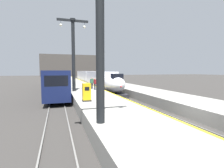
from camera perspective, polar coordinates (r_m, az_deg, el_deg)
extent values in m
plane|color=#33302D|center=(13.03, 21.43, -12.63)|extent=(260.00, 260.00, 0.00)
cube|color=gray|center=(34.68, -11.52, -0.90)|extent=(4.80, 110.00, 1.05)
cube|color=gray|center=(36.50, 1.21, -0.54)|extent=(4.80, 110.00, 1.05)
cube|color=yellow|center=(34.97, -7.82, 0.06)|extent=(0.20, 107.80, 0.01)
cube|color=slate|center=(37.94, -7.04, -1.08)|extent=(0.08, 110.00, 0.12)
cube|color=slate|center=(38.25, -4.83, -1.02)|extent=(0.08, 110.00, 0.12)
cube|color=slate|center=(37.24, -19.36, -1.42)|extent=(0.08, 110.00, 0.12)
cube|color=slate|center=(37.24, -17.05, -1.36)|extent=(0.08, 110.00, 0.12)
ellipsoid|color=silver|center=(24.97, 0.62, 0.09)|extent=(2.78, 6.07, 2.56)
cube|color=#28282D|center=(24.85, 0.85, -3.54)|extent=(2.46, 5.16, 0.55)
cube|color=black|center=(23.62, 1.70, 2.43)|extent=(1.59, 1.00, 0.90)
sphere|color=#F24C4C|center=(22.21, 3.08, -0.86)|extent=(0.28, 0.28, 0.28)
cube|color=silver|center=(33.41, -4.26, 1.64)|extent=(2.90, 14.00, 3.05)
cube|color=black|center=(33.07, -6.66, 2.54)|extent=(0.04, 11.90, 0.80)
cube|color=black|center=(33.75, -1.92, 2.61)|extent=(0.04, 11.90, 0.80)
cube|color=silver|center=(33.50, -4.25, -0.54)|extent=(2.92, 13.30, 0.24)
cube|color=black|center=(29.25, -2.12, -2.30)|extent=(2.03, 2.20, 0.56)
cube|color=black|center=(37.89, -5.88, -0.75)|extent=(2.03, 2.20, 0.56)
cube|color=silver|center=(49.67, -8.88, 2.56)|extent=(2.90, 18.00, 3.05)
cube|color=black|center=(49.44, -10.51, 3.17)|extent=(0.04, 15.84, 0.80)
cube|color=black|center=(49.90, -7.28, 3.22)|extent=(0.04, 15.84, 0.80)
cube|color=black|center=(43.75, -7.55, -0.05)|extent=(2.03, 2.20, 0.56)
cube|color=black|center=(55.79, -9.88, 0.92)|extent=(2.03, 2.20, 0.56)
cube|color=#141E4C|center=(26.60, -18.31, 0.83)|extent=(2.85, 18.00, 3.30)
cube|color=black|center=(17.62, -18.40, 0.98)|extent=(2.28, 0.08, 1.10)
cube|color=black|center=(26.62, -21.34, 1.83)|extent=(0.04, 15.30, 0.90)
cube|color=black|center=(26.61, -15.33, 1.98)|extent=(0.04, 15.30, 0.90)
cube|color=black|center=(21.09, -18.20, -5.27)|extent=(2.00, 2.00, 0.52)
cube|color=black|center=(32.50, -18.21, -1.87)|extent=(2.00, 2.00, 0.52)
cube|color=#141E4C|center=(45.18, -18.28, 2.28)|extent=(2.85, 18.00, 3.30)
cylinder|color=black|center=(8.96, -4.10, 19.27)|extent=(0.44, 0.44, 10.02)
cylinder|color=black|center=(22.99, -12.99, 9.45)|extent=(0.44, 0.44, 9.46)
cylinder|color=black|center=(23.83, -13.20, 20.50)|extent=(0.68, 0.68, 0.30)
cube|color=black|center=(23.80, -13.19, 20.26)|extent=(4.00, 0.24, 0.28)
cylinder|color=black|center=(23.62, -17.02, 19.43)|extent=(0.03, 0.03, 0.60)
sphere|color=#EFEACC|center=(23.53, -17.00, 18.61)|extent=(0.36, 0.36, 0.36)
cylinder|color=black|center=(23.89, -9.38, 19.39)|extent=(0.03, 0.03, 0.60)
sphere|color=#EFEACC|center=(23.80, -9.37, 18.58)|extent=(0.36, 0.36, 0.36)
cylinder|color=#23232D|center=(25.61, -7.02, -0.63)|extent=(0.13, 0.13, 0.85)
cylinder|color=#23232D|center=(25.67, -6.66, -0.61)|extent=(0.13, 0.13, 0.85)
cube|color=#336647|center=(25.58, -6.85, 1.02)|extent=(0.41, 0.27, 0.62)
cylinder|color=#336647|center=(25.51, -7.36, 0.89)|extent=(0.09, 0.09, 0.58)
cylinder|color=#336647|center=(25.67, -6.35, 0.93)|extent=(0.09, 0.09, 0.58)
sphere|color=tan|center=(25.56, -6.86, 1.96)|extent=(0.22, 0.22, 0.22)
cylinder|color=#23232D|center=(24.11, -5.95, -0.94)|extent=(0.13, 0.13, 0.85)
cylinder|color=#23232D|center=(23.95, -5.78, -0.97)|extent=(0.13, 0.13, 0.85)
cube|color=maroon|center=(23.97, -5.88, 0.79)|extent=(0.30, 0.42, 0.62)
cylinder|color=maroon|center=(24.19, -6.12, 0.71)|extent=(0.09, 0.09, 0.58)
cylinder|color=maroon|center=(23.76, -5.63, 0.64)|extent=(0.09, 0.09, 0.58)
sphere|color=tan|center=(23.95, -5.89, 1.79)|extent=(0.22, 0.22, 0.22)
cylinder|color=#23232D|center=(18.40, -3.97, -2.64)|extent=(0.13, 0.13, 0.85)
cylinder|color=#23232D|center=(18.55, -4.22, -2.59)|extent=(0.13, 0.13, 0.85)
cube|color=#336647|center=(18.40, -4.11, -0.34)|extent=(0.31, 0.42, 0.62)
cylinder|color=#336647|center=(18.19, -3.74, -0.55)|extent=(0.09, 0.09, 0.58)
cylinder|color=#336647|center=(18.61, -4.46, -0.44)|extent=(0.09, 0.09, 0.58)
sphere|color=tan|center=(18.37, -4.11, 0.96)|extent=(0.22, 0.22, 0.22)
cube|color=black|center=(25.15, -9.65, -1.04)|extent=(0.40, 0.22, 0.60)
cylinder|color=#262628|center=(25.09, -9.89, 0.05)|extent=(0.02, 0.02, 0.36)
cylinder|color=#262628|center=(25.12, -9.44, 0.06)|extent=(0.02, 0.02, 0.36)
cube|color=#262628|center=(25.09, -9.67, 0.48)|extent=(0.22, 0.03, 0.02)
cube|color=yellow|center=(15.15, -8.64, -2.81)|extent=(0.70, 0.56, 1.60)
cube|color=black|center=(14.83, -8.48, -1.61)|extent=(0.40, 0.02, 0.32)
cube|color=black|center=(15.27, -8.61, -5.57)|extent=(0.76, 0.62, 0.12)
cube|color=#4C4742|center=(111.88, -14.14, 6.10)|extent=(36.00, 2.00, 14.00)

